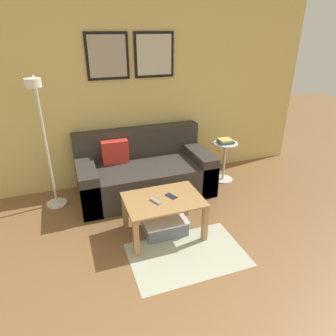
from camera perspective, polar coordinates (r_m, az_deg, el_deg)
wall_back at (r=4.35m, az=-7.47°, el=13.56°), size 5.60×0.09×2.55m
area_rug at (r=3.26m, az=3.69°, el=-16.14°), size 1.19×0.77×0.01m
couch at (r=4.24m, az=-4.62°, el=-0.86°), size 1.82×0.92×0.86m
coffee_table at (r=3.33m, az=-0.87°, el=-7.20°), size 0.85×0.60×0.46m
storage_bin at (r=3.51m, az=-0.72°, el=-10.74°), size 0.49×0.38×0.18m
floor_lamp at (r=3.78m, az=-22.65°, el=5.98°), size 0.27×0.50×1.68m
side_table at (r=4.60m, az=10.70°, el=1.89°), size 0.36×0.36×0.61m
book_stack at (r=4.49m, az=10.88°, el=5.05°), size 0.24×0.18×0.06m
remote_control at (r=3.22m, az=-2.37°, el=-6.32°), size 0.10×0.15×0.02m
cell_phone at (r=3.32m, az=0.62°, el=-5.38°), size 0.12×0.15×0.01m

